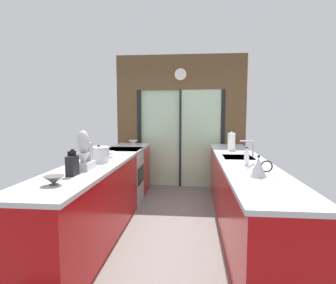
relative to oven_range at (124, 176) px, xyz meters
name	(u,v)px	position (x,y,z in m)	size (l,w,h in m)	color
ground_plane	(174,218)	(0.91, -0.65, -0.47)	(5.04, 7.60, 0.02)	slate
back_wall_unit	(181,113)	(0.91, 1.15, 1.07)	(2.64, 0.12, 2.70)	brown
left_counter_run	(102,194)	(0.00, -1.12, 0.01)	(0.62, 3.80, 0.92)	#AD0C0F
right_counter_run	(242,194)	(1.82, -0.95, 0.01)	(0.62, 3.80, 0.92)	#AD0C0F
sink_faucet	(251,146)	(1.96, -0.70, 0.62)	(0.19, 0.02, 0.23)	#B7BABC
oven_range	(124,176)	(0.00, 0.00, 0.00)	(0.60, 0.60, 0.92)	#B7BABC
mixing_bowl_near	(54,180)	(0.02, -2.38, 0.51)	(0.17, 0.17, 0.08)	#514C47
mixing_bowl_mid	(108,154)	(0.02, -0.89, 0.51)	(0.18, 0.18, 0.08)	silver
mixing_bowl_far	(133,142)	(0.02, 0.67, 0.51)	(0.19, 0.19, 0.08)	silver
knife_block	(72,165)	(0.02, -2.02, 0.56)	(0.09, 0.14, 0.26)	black
stand_mixer	(84,155)	(0.02, -1.73, 0.63)	(0.17, 0.27, 0.42)	#B7BABC
stock_pot	(99,154)	(0.02, -1.27, 0.56)	(0.27, 0.27, 0.21)	#B7BABC
kettle	(258,167)	(1.80, -1.90, 0.56)	(0.25, 0.16, 0.21)	#B7BABC
soap_bottle_near	(247,158)	(1.80, -1.32, 0.55)	(0.06, 0.06, 0.21)	silver
soap_bottle_far	(229,140)	(1.80, 0.37, 0.59)	(0.06, 0.06, 0.29)	#339E56
paper_towel_roll	(231,142)	(1.80, 0.00, 0.60)	(0.14, 0.14, 0.31)	#B7BABC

